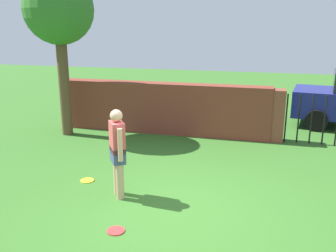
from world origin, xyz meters
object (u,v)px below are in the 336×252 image
Objects in this scene: tree at (59,12)px; frisbee_red at (116,231)px; person at (118,149)px; frisbee_yellow at (87,180)px.

tree is 16.16× the size of frisbee_red.
person is 6.00× the size of frisbee_red.
person is at bearing 109.87° from frisbee_red.
person reaches higher than frisbee_yellow.
frisbee_red is at bearing -52.88° from tree.
tree is at bearing 125.98° from frisbee_yellow.
frisbee_yellow is at bearing -54.02° from tree.
tree is at bearing -173.38° from person.
frisbee_red is (3.37, -4.45, -3.35)m from tree.
person reaches higher than frisbee_red.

